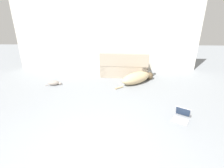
{
  "coord_description": "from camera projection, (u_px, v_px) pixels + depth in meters",
  "views": [
    {
      "loc": [
        0.38,
        -2.0,
        2.27
      ],
      "look_at": [
        0.26,
        2.15,
        0.48
      ],
      "focal_mm": 28.0,
      "sensor_mm": 36.0,
      "label": 1
    }
  ],
  "objects": [
    {
      "name": "cat",
      "position": [
        54.0,
        83.0,
        5.62
      ],
      "size": [
        0.51,
        0.25,
        0.15
      ],
      "rotation": [
        0.0,
        0.0,
        0.2
      ],
      "color": "gray",
      "rests_on": "ground_plane"
    },
    {
      "name": "ground_plane",
      "position": [
        92.0,
        166.0,
        2.75
      ],
      "size": [
        20.0,
        20.0,
        0.0
      ],
      "primitive_type": "plane",
      "color": "gray"
    },
    {
      "name": "couch",
      "position": [
        124.0,
        67.0,
        6.44
      ],
      "size": [
        1.74,
        1.04,
        0.88
      ],
      "rotation": [
        0.0,
        0.0,
        3.06
      ],
      "color": "tan",
      "rests_on": "ground_plane"
    },
    {
      "name": "wall_back",
      "position": [
        107.0,
        35.0,
        6.6
      ],
      "size": [
        6.97,
        0.06,
        2.73
      ],
      "color": "silver",
      "rests_on": "ground_plane"
    },
    {
      "name": "dog",
      "position": [
        137.0,
        78.0,
        5.74
      ],
      "size": [
        1.37,
        1.08,
        0.38
      ],
      "rotation": [
        0.0,
        0.0,
        0.64
      ],
      "color": "tan",
      "rests_on": "ground_plane"
    },
    {
      "name": "laptop_open",
      "position": [
        182.0,
        115.0,
        3.9
      ],
      "size": [
        0.47,
        0.48,
        0.26
      ],
      "rotation": [
        0.0,
        0.0,
        -0.54
      ],
      "color": "#B7B7BC",
      "rests_on": "ground_plane"
    }
  ]
}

